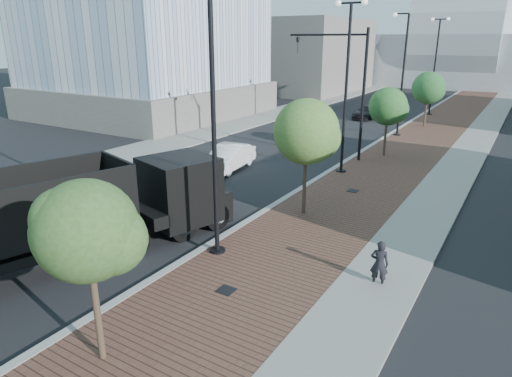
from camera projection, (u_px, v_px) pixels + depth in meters
The scene contains 23 objects.
sidewalk at pixel (449, 127), 38.90m from camera, with size 7.00×140.00×0.12m, color #4C2D23.
concrete_strip at pixel (483, 130), 37.55m from camera, with size 2.40×140.00×0.13m, color slate.
curb at pixel (408, 123), 40.63m from camera, with size 0.30×140.00×0.14m, color gray.
west_sidewalk at pixel (282, 112), 47.09m from camera, with size 4.00×140.00×0.12m, color slate.
dump_truck at pixel (100, 216), 15.79m from camera, with size 6.24×13.48×3.42m.
white_sedan at pixel (228, 157), 26.35m from camera, with size 1.55×4.44×1.46m, color silver.
dark_car_mid at pixel (311, 125), 36.87m from camera, with size 2.10×4.56×1.27m, color black.
dark_car_far at pixel (367, 112), 43.29m from camera, with size 1.71×4.20×1.22m, color black.
pedestrian at pixel (379, 264), 13.82m from camera, with size 0.56×0.37×1.54m, color black.
streetlight_1 at pixel (211, 135), 14.80m from camera, with size 1.44×0.56×9.21m.
streetlight_2 at pixel (346, 88), 24.28m from camera, with size 1.72×0.56×9.28m.
streetlight_3 at pixel (401, 80), 34.18m from camera, with size 1.44×0.56×9.21m.
streetlight_4 at pixel (435, 66), 43.67m from camera, with size 1.72×0.56×9.28m.
traffic_mast at pixel (350, 80), 27.10m from camera, with size 5.09×0.20×8.00m.
tree_0 at pixel (89, 232), 9.70m from camera, with size 2.35×2.29×4.57m.
tree_1 at pixel (308, 132), 18.48m from camera, with size 2.75×2.75×5.10m.
tree_2 at pixel (389, 107), 28.31m from camera, with size 2.45×2.41×4.51m.
tree_3 at pixel (429, 88), 37.97m from camera, with size 2.73×2.73×4.77m.
tower_podium at pixel (150, 99), 45.63m from camera, with size 19.00×19.00×3.00m, color #5E5A54.
convention_center at pixel (466, 47), 76.08m from camera, with size 50.00×30.00×50.00m.
commercial_block_nw at pixel (306, 56), 65.14m from camera, with size 14.00×20.00×10.00m, color slate.
utility_cover_1 at pixel (226, 290), 13.58m from camera, with size 0.50×0.50×0.02m, color black.
utility_cover_2 at pixel (353, 191), 22.46m from camera, with size 0.50×0.50×0.02m, color black.
Camera 1 is at (9.39, -1.65, 7.38)m, focal length 31.42 mm.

